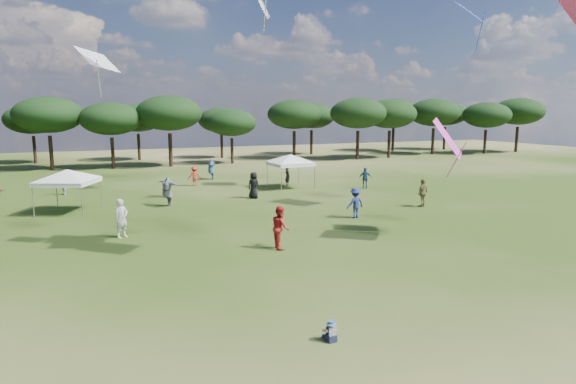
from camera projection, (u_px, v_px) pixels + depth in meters
name	position (u px, v px, depth m)	size (l,w,h in m)	color
tree_line	(157.00, 115.00, 53.60)	(108.78, 17.63, 7.77)	black
tent_left	(67.00, 172.00, 27.95)	(5.44, 5.44, 2.85)	gray
tent_right	(291.00, 156.00, 36.87)	(5.97, 5.97, 2.93)	gray
toddler	(331.00, 332.00, 12.45)	(0.37, 0.42, 0.56)	#161C32
festival_crowd	(169.00, 192.00, 30.05)	(29.09, 23.86, 1.93)	navy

